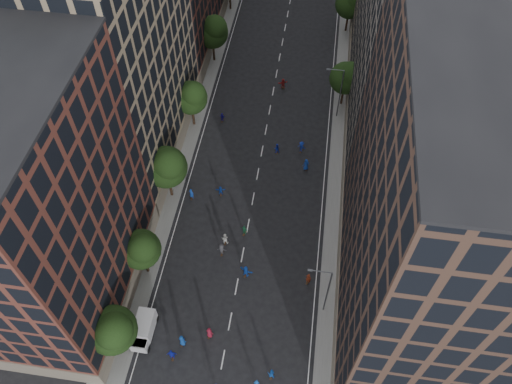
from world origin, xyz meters
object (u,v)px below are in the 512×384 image
Objects in this scene: streetlamp_near at (326,290)px; cargo_van at (144,329)px; skater_1 at (257,384)px; skater_0 at (182,341)px; streetlamp_far at (339,91)px; skater_2 at (271,374)px.

cargo_van is at bearing -163.42° from streetlamp_near.
skater_0 is at bearing -30.40° from skater_1.
streetlamp_far is at bearing -97.35° from skater_0.
skater_0 reaches higher than skater_2.
streetlamp_far is 42.01m from skater_2.
cargo_van is at bearing -116.85° from streetlamp_far.
streetlamp_far reaches higher than skater_2.
cargo_van is 2.60× the size of skater_1.
streetlamp_near is at bearing 16.79° from cargo_van.
streetlamp_near is 1.00× the size of streetlamp_far.
streetlamp_far is 2.02× the size of cargo_van.
skater_0 is at bearing -6.38° from cargo_van.
streetlamp_far is (0.00, 33.00, 0.00)m from streetlamp_near.
streetlamp_near is 10.72m from skater_2.
streetlamp_far is 43.45m from skater_1.
streetlamp_near is at bearing -143.47° from skater_0.
streetlamp_near reaches higher than skater_0.
streetlamp_near reaches higher than skater_1.
skater_2 is at bearing -147.11° from skater_1.
streetlamp_far is at bearing -107.77° from skater_1.
cargo_van is 4.57m from skater_0.
streetlamp_near is 12.39m from skater_1.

